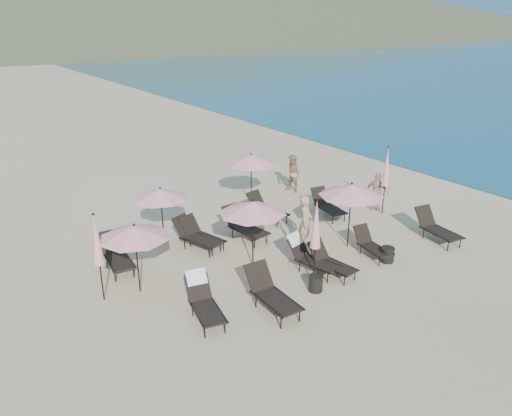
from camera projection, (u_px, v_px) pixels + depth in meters
ground at (347, 269)px, 15.24m from camera, size 800.00×800.00×0.00m
lounger_0 at (204, 300)px, 12.67m from camera, size 0.95×1.78×1.06m
lounger_1 at (271, 293)px, 13.01m from camera, size 0.78×1.87×1.06m
lounger_2 at (331, 261)px, 14.83m from camera, size 0.79×1.63×0.90m
lounger_3 at (309, 255)px, 15.00m from camera, size 0.97×1.78×1.05m
lounger_4 at (371, 244)px, 15.96m from camera, size 0.78×1.56×0.86m
lounger_5 at (436, 227)px, 17.04m from camera, size 0.93×1.86×1.02m
lounger_6 at (117, 255)px, 15.14m from camera, size 0.85×1.79×0.99m
lounger_7 at (196, 235)px, 16.43m from camera, size 1.20×1.86×1.00m
lounger_8 at (201, 234)px, 16.56m from camera, size 1.03×1.77×0.96m
lounger_9 at (244, 225)px, 17.18m from camera, size 0.92×1.89×1.04m
lounger_10 at (266, 208)px, 18.73m from camera, size 0.95×1.79×0.98m
lounger_11 at (327, 205)px, 19.11m from camera, size 0.89×1.76×0.97m
umbrella_open_0 at (134, 232)px, 13.36m from camera, size 1.93×1.93×2.08m
umbrella_open_1 at (253, 207)px, 14.75m from camera, size 2.04×2.04×2.20m
umbrella_open_2 at (351, 190)px, 16.00m from camera, size 2.11×2.11×2.27m
umbrella_open_3 at (161, 194)px, 16.37m from camera, size 1.86×1.86×2.00m
umbrella_open_4 at (251, 159)px, 19.54m from camera, size 2.06×2.06×2.22m
umbrella_closed_0 at (316, 225)px, 13.86m from camera, size 0.31×0.31×2.61m
umbrella_closed_1 at (387, 167)px, 18.82m from camera, size 0.31×0.31×2.69m
umbrella_closed_2 at (97, 241)px, 12.98m from camera, size 0.30×0.30×2.55m
side_table_0 at (316, 283)px, 13.98m from camera, size 0.40×0.40×0.48m
side_table_1 at (387, 255)px, 15.63m from camera, size 0.43×0.43×0.48m
beachgoer_a at (305, 222)px, 16.31m from camera, size 0.80×0.76×1.84m
beachgoer_b at (293, 174)px, 21.56m from camera, size 0.81×0.93×1.64m
beachgoer_c at (377, 192)px, 19.53m from camera, size 0.74×0.97×1.54m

